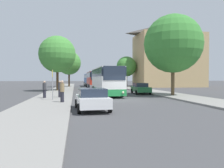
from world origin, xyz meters
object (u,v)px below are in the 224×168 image
Objects in this scene: parked_car_right_near at (141,88)px; bus_stop_sign at (53,81)px; bus_middle at (95,80)px; pedestrian_waiting_far at (60,89)px; tree_left_far at (69,63)px; bus_front at (106,81)px; tree_left_near at (57,54)px; parked_car_left_curb at (92,99)px; tree_right_near at (126,66)px; pedestrian_waiting_near at (62,91)px; tree_right_mid at (173,44)px; bus_rear at (90,80)px; pedestrian_walking_back at (44,89)px.

bus_stop_sign is (-10.77, -7.90, 1.08)m from parked_car_right_near.
pedestrian_waiting_far is (-5.39, -19.99, -0.77)m from bus_middle.
tree_left_far is (0.61, 32.41, 3.91)m from bus_stop_sign.
parked_car_right_near is 27.00m from tree_left_far.
tree_left_near reaches higher than bus_front.
tree_left_far is (-2.52, 38.51, 5.00)m from parked_car_left_curb.
parked_car_right_near is at bearing -35.08° from tree_left_near.
bus_stop_sign reaches higher than parked_car_left_curb.
parked_car_left_curb is 40.61m from tree_right_near.
pedestrian_waiting_near is at bearing -120.40° from bus_front.
bus_front is 13.05m from parked_car_left_curb.
parked_car_left_curb is at bearing -136.82° from tree_right_mid.
bus_middle is 10.28m from tree_left_near.
bus_middle is (-0.04, 16.00, -0.03)m from bus_front.
tree_left_near is (-1.27, 13.41, 5.00)m from pedestrian_waiting_far.
tree_left_far reaches higher than bus_middle.
parked_car_right_near is at bearing -71.59° from bus_middle.
bus_front is at bearing -89.93° from bus_middle.
tree_right_near reaches higher than bus_middle.
bus_rear is 38.27m from bus_stop_sign.
tree_left_near reaches higher than parked_car_right_near.
bus_rear is at bearing 72.87° from tree_left_near.
bus_front reaches higher than parked_car_left_curb.
pedestrian_waiting_near is (-4.92, -8.76, -0.76)m from bus_front.
parked_car_left_curb is 1.62× the size of bus_stop_sign.
bus_middle is 21.00m from tree_right_mid.
pedestrian_waiting_near reaches higher than pedestrian_walking_back.
tree_left_near reaches higher than parked_car_left_curb.
bus_middle is 1.58× the size of tree_right_near.
bus_rear is 6.71× the size of pedestrian_walking_back.
tree_left_near is at bearing -27.15° from pedestrian_waiting_far.
pedestrian_waiting_far is 0.23× the size of tree_right_near.
tree_right_mid reaches higher than parked_car_right_near.
tree_left_far is (-5.28, 25.79, 3.94)m from bus_front.
pedestrian_waiting_near is at bearing -155.49° from tree_right_mid.
bus_stop_sign reaches higher than pedestrian_waiting_far.
pedestrian_waiting_far is 14.37m from tree_left_near.
tree_right_mid reaches higher than tree_right_near.
tree_right_mid is at bearing 40.38° from parked_car_left_curb.
tree_left_near is (-6.71, -21.78, 4.27)m from bus_rear.
parked_car_left_curb is (-2.72, -28.72, -1.03)m from bus_middle.
pedestrian_waiting_far is 13.91m from tree_right_mid.
tree_right_near is (11.57, 38.69, 4.30)m from parked_car_left_curb.
tree_right_near is (8.85, 9.97, 3.27)m from bus_middle.
bus_middle is at bearing 75.50° from bus_stop_sign.
bus_stop_sign is 0.33× the size of tree_left_far.
tree_left_far reaches higher than bus_front.
parked_car_left_curb is (-2.76, -12.71, -1.05)m from bus_front.
bus_rear is at bearing 89.74° from bus_middle.
bus_front is at bearing 17.31° from parked_car_right_near.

